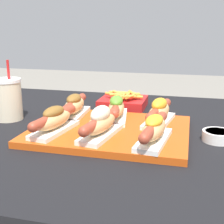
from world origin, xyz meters
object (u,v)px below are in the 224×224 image
hot_dog_0 (54,120)px  drink_cup (9,99)px  hot_dog_2 (154,129)px  serving_tray (110,131)px  hot_dog_4 (116,108)px  hot_dog_5 (159,112)px  fries_basket (123,102)px  hot_dog_3 (74,106)px  sauce_bowl (218,135)px  hot_dog_1 (101,123)px

hot_dog_0 → drink_cup: (-0.22, 0.13, 0.02)m
hot_dog_2 → drink_cup: 0.51m
serving_tray → hot_dog_4: (-0.00, 0.09, 0.04)m
hot_dog_4 → hot_dog_5: hot_dog_5 is taller
hot_dog_5 → fries_basket: (-0.16, 0.22, -0.03)m
hot_dog_3 → drink_cup: bearing=-173.5°
sauce_bowl → drink_cup: drink_cup is taller
hot_dog_1 → hot_dog_0: bearing=179.6°
hot_dog_5 → hot_dog_0: bearing=-150.5°
hot_dog_3 → fries_basket: 0.24m
hot_dog_0 → hot_dog_1: size_ratio=1.00×
serving_tray → hot_dog_2: hot_dog_2 is taller
hot_dog_3 → hot_dog_4: size_ratio=1.01×
hot_dog_3 → fries_basket: hot_dog_3 is taller
hot_dog_2 → sauce_bowl: bearing=31.7°
hot_dog_1 → hot_dog_4: bearing=88.9°
hot_dog_0 → hot_dog_3: size_ratio=0.99×
serving_tray → fries_basket: fries_basket is taller
hot_dog_2 → hot_dog_0: bearing=177.5°
hot_dog_3 → hot_dog_5: (0.27, -0.01, 0.00)m
hot_dog_4 → drink_cup: drink_cup is taller
sauce_bowl → drink_cup: (-0.64, 0.05, 0.05)m
hot_dog_0 → serving_tray: bearing=28.1°
hot_dog_5 → drink_cup: (-0.48, -0.02, 0.01)m
hot_dog_4 → sauce_bowl: (0.29, -0.07, -0.04)m
drink_cup → fries_basket: size_ratio=1.17×
hot_dog_5 → sauce_bowl: hot_dog_5 is taller
hot_dog_3 → fries_basket: (0.11, 0.21, -0.03)m
hot_dog_0 → hot_dog_4: (0.13, 0.16, 0.00)m
hot_dog_0 → hot_dog_5: 0.30m
hot_dog_0 → hot_dog_4: size_ratio=1.00×
hot_dog_1 → hot_dog_4: (0.00, 0.16, -0.00)m
hot_dog_2 → hot_dog_5: (-0.00, 0.16, 0.00)m
hot_dog_2 → drink_cup: (-0.49, 0.14, 0.02)m
hot_dog_1 → hot_dog_2: (0.14, -0.01, -0.00)m
hot_dog_3 → hot_dog_5: hot_dog_5 is taller
hot_dog_3 → sauce_bowl: size_ratio=2.65×
hot_dog_0 → fries_basket: (0.11, 0.37, -0.03)m
hot_dog_2 → hot_dog_3: hot_dog_3 is taller
hot_dog_2 → sauce_bowl: size_ratio=2.64×
serving_tray → sauce_bowl: bearing=2.5°
hot_dog_3 → sauce_bowl: (0.43, -0.07, -0.04)m
hot_dog_0 → sauce_bowl: bearing=11.3°
hot_dog_0 → sauce_bowl: (0.43, 0.09, -0.04)m
hot_dog_3 → drink_cup: (-0.21, -0.02, 0.02)m
hot_dog_1 → drink_cup: (-0.35, 0.13, 0.01)m
fries_basket → hot_dog_2: bearing=-67.2°
hot_dog_4 → fries_basket: (-0.03, 0.21, -0.03)m
sauce_bowl → hot_dog_5: bearing=158.5°
serving_tray → hot_dog_3: bearing=148.7°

